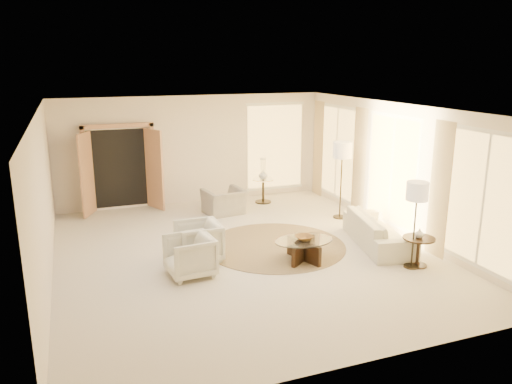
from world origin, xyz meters
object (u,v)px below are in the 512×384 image
object	(u,v)px
end_vase	(419,233)
side_vase	(263,175)
coffee_table	(304,248)
end_table	(418,247)
floor_lamp_far	(417,195)
sofa	(378,230)
accent_chair	(224,197)
armchair_right	(190,254)
side_table	(263,188)
bowl	(304,238)
floor_lamp_near	(342,153)
armchair_left	(198,239)

from	to	relation	value
end_vase	side_vase	bearing A→B (deg)	102.52
coffee_table	end_vase	bearing A→B (deg)	-27.11
end_table	floor_lamp_far	bearing A→B (deg)	-171.94
sofa	accent_chair	world-z (taller)	accent_chair
armchair_right	side_vase	size ratio (longest dim) A/B	3.30
side_table	bowl	bearing A→B (deg)	-100.56
floor_lamp_far	side_vase	xyz separation A→B (m)	(-0.96, 4.97, -0.61)
end_table	bowl	bearing A→B (deg)	152.89
floor_lamp_near	accent_chair	bearing A→B (deg)	152.70
armchair_right	side_table	distance (m)	4.85
armchair_right	coffee_table	bearing A→B (deg)	82.16
end_table	floor_lamp_near	world-z (taller)	floor_lamp_near
armchair_right	side_vase	world-z (taller)	side_vase
floor_lamp_far	accent_chair	bearing A→B (deg)	116.94
end_vase	armchair_left	bearing A→B (deg)	155.50
armchair_left	end_vase	xyz separation A→B (m)	(3.68, -1.68, 0.22)
accent_chair	end_table	size ratio (longest dim) A/B	1.63
coffee_table	armchair_left	bearing A→B (deg)	158.23
sofa	side_table	distance (m)	3.92
side_table	bowl	world-z (taller)	side_table
coffee_table	end_vase	xyz separation A→B (m)	(1.85, -0.94, 0.37)
coffee_table	side_vase	bearing A→B (deg)	79.44
coffee_table	side_table	world-z (taller)	side_table
armchair_right	bowl	distance (m)	2.15
accent_chair	end_table	distance (m)	4.94
side_table	floor_lamp_far	bearing A→B (deg)	-79.08
bowl	sofa	bearing A→B (deg)	7.36
sofa	floor_lamp_near	distance (m)	2.27
armchair_left	bowl	bearing A→B (deg)	68.27
sofa	floor_lamp_near	size ratio (longest dim) A/B	1.16
floor_lamp_near	bowl	bearing A→B (deg)	-133.13
armchair_left	coffee_table	size ratio (longest dim) A/B	0.58
end_table	side_table	distance (m)	5.07
end_vase	side_vase	size ratio (longest dim) A/B	0.71
accent_chair	end_vase	size ratio (longest dim) A/B	5.53
accent_chair	armchair_left	bearing A→B (deg)	54.29
sofa	side_vase	size ratio (longest dim) A/B	8.85
armchair_right	side_vase	bearing A→B (deg)	138.43
coffee_table	floor_lamp_near	size ratio (longest dim) A/B	0.77
sofa	coffee_table	world-z (taller)	sofa
floor_lamp_near	side_vase	world-z (taller)	floor_lamp_near
side_table	side_vase	world-z (taller)	side_vase
armchair_right	floor_lamp_near	distance (m)	4.74
floor_lamp_far	side_vase	size ratio (longest dim) A/B	6.65
floor_lamp_near	armchair_right	bearing A→B (deg)	-154.10
floor_lamp_far	armchair_left	bearing A→B (deg)	154.39
armchair_right	bowl	size ratio (longest dim) A/B	2.38
sofa	side_vase	world-z (taller)	side_vase
floor_lamp_near	side_vase	size ratio (longest dim) A/B	7.63
bowl	end_table	bearing A→B (deg)	-27.11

